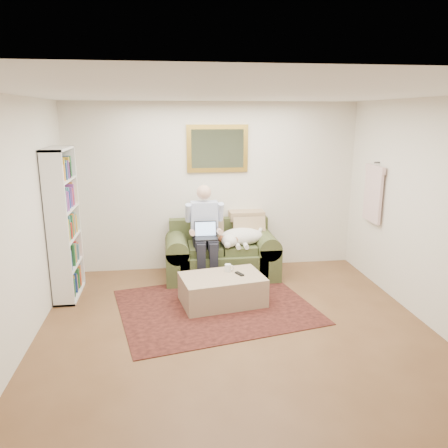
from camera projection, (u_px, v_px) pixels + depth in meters
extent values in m
cube|color=brown|center=(240.00, 343.00, 4.73)|extent=(4.50, 5.00, 0.01)
cube|color=white|center=(243.00, 93.00, 4.10)|extent=(4.50, 5.00, 0.01)
cube|color=silver|center=(214.00, 187.00, 6.82)|extent=(4.50, 0.01, 2.60)
cube|color=silver|center=(7.00, 235.00, 4.12)|extent=(0.01, 5.00, 2.60)
cube|color=silver|center=(447.00, 220.00, 4.71)|extent=(0.01, 5.00, 2.60)
cube|color=black|center=(215.00, 306.00, 5.62)|extent=(2.71, 2.34, 0.01)
cube|color=#484F2A|center=(222.00, 264.00, 6.62)|extent=(1.27, 0.82, 0.41)
cube|color=#484F2A|center=(219.00, 231.00, 6.86)|extent=(1.54, 0.18, 0.42)
cube|color=#484F2A|center=(177.00, 263.00, 6.52)|extent=(0.33, 0.82, 0.85)
cube|color=#484F2A|center=(265.00, 259.00, 6.69)|extent=(0.33, 0.82, 0.85)
cube|color=#484F2A|center=(205.00, 249.00, 6.47)|extent=(0.48, 0.55, 0.12)
cube|color=#484F2A|center=(239.00, 247.00, 6.54)|extent=(0.48, 0.55, 0.12)
cube|color=black|center=(206.00, 238.00, 6.24)|extent=(0.32, 0.23, 0.02)
cube|color=black|center=(205.00, 229.00, 6.32)|extent=(0.32, 0.06, 0.22)
cube|color=#99BFF2|center=(205.00, 229.00, 6.32)|extent=(0.30, 0.04, 0.19)
cube|color=tan|center=(222.00, 290.00, 5.68)|extent=(1.14, 0.83, 0.38)
cylinder|color=white|center=(228.00, 268.00, 5.79)|extent=(0.08, 0.08, 0.10)
cube|color=black|center=(239.00, 274.00, 5.68)|extent=(0.11, 0.16, 0.02)
cube|color=gold|center=(217.00, 149.00, 6.65)|extent=(0.94, 0.04, 0.72)
cube|color=gray|center=(218.00, 149.00, 6.63)|extent=(0.80, 0.01, 0.58)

